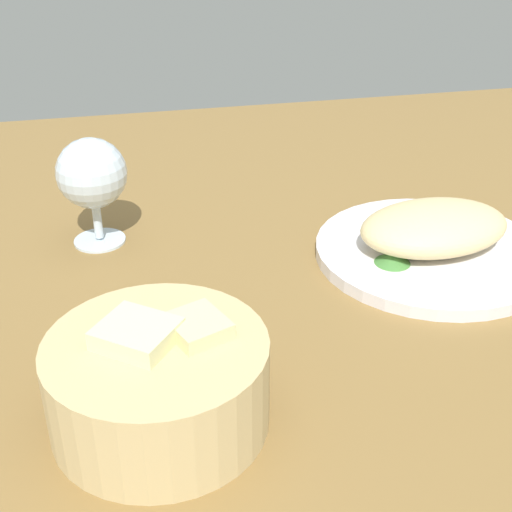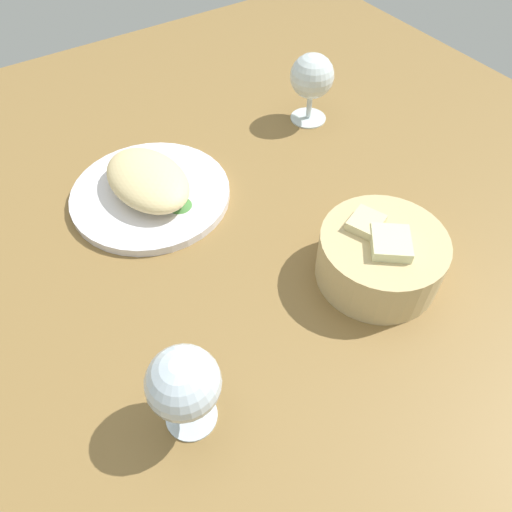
# 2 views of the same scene
# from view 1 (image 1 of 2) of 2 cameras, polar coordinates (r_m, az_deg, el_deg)

# --- Properties ---
(ground_plane) EXTENTS (1.40, 1.40, 0.02)m
(ground_plane) POSITION_cam_1_polar(r_m,az_deg,el_deg) (0.68, 6.64, -6.13)
(ground_plane) COLOR olive
(plate) EXTENTS (0.26, 0.26, 0.01)m
(plate) POSITION_cam_1_polar(r_m,az_deg,el_deg) (0.80, 14.14, 0.31)
(plate) COLOR white
(plate) RESTS_ON ground_plane
(omelette) EXTENTS (0.18, 0.13, 0.05)m
(omelette) POSITION_cam_1_polar(r_m,az_deg,el_deg) (0.78, 14.41, 2.31)
(omelette) COLOR beige
(omelette) RESTS_ON plate
(lettuce_garnish) EXTENTS (0.04, 0.04, 0.01)m
(lettuce_garnish) POSITION_cam_1_polar(r_m,az_deg,el_deg) (0.75, 11.15, -0.18)
(lettuce_garnish) COLOR #438039
(lettuce_garnish) RESTS_ON plate
(bread_basket) EXTENTS (0.17, 0.17, 0.09)m
(bread_basket) POSITION_cam_1_polar(r_m,az_deg,el_deg) (0.54, -7.99, -10.04)
(bread_basket) COLOR tan
(bread_basket) RESTS_ON ground_plane
(wine_glass_near) EXTENTS (0.08, 0.08, 0.13)m
(wine_glass_near) POSITION_cam_1_polar(r_m,az_deg,el_deg) (0.80, -13.31, 6.38)
(wine_glass_near) COLOR silver
(wine_glass_near) RESTS_ON ground_plane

